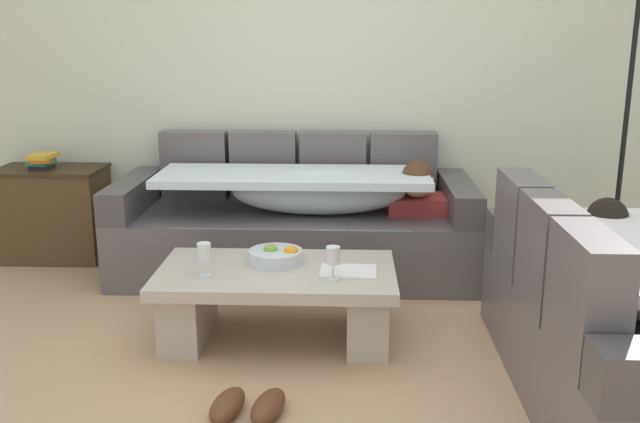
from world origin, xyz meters
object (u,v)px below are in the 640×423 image
Objects in this scene: fruit_bowl at (276,256)px; wine_glass_near_right at (333,257)px; wine_glass_near_left at (204,253)px; book_stack_on_cabinet at (42,161)px; open_magazine at (348,271)px; floor_lamp at (622,103)px; coffee_table at (277,295)px; couch_along_wall at (300,223)px; side_cabinet at (53,213)px; pair_of_shoes at (248,406)px; couch_near_window at (627,326)px.

fruit_bowl is 0.39m from wine_glass_near_right.
book_stack_on_cabinet reaches higher than wine_glass_near_left.
wine_glass_near_left is 1.97m from book_stack_on_cabinet.
fruit_bowl is 0.39m from open_magazine.
floor_lamp is at bearing -3.26° from book_stack_on_cabinet.
book_stack_on_cabinet is (-1.38, 1.39, 0.20)m from wine_glass_near_left.
open_magazine is (0.07, 0.11, -0.11)m from wine_glass_near_right.
fruit_bowl is (-0.01, 0.09, 0.18)m from coffee_table.
side_cabinet is (-1.73, 0.23, -0.01)m from couch_along_wall.
book_stack_on_cabinet is (-1.73, 1.28, 0.45)m from coffee_table.
side_cabinet reaches higher than pair_of_shoes.
wine_glass_near_left reaches higher than open_magazine.
couch_along_wall is 13.73× the size of wine_glass_near_right.
wine_glass_near_right is (0.30, -0.23, 0.08)m from fruit_bowl.
wine_glass_near_right is at bearing -35.27° from book_stack_on_cabinet.
side_cabinet is (-1.97, 1.42, -0.17)m from wine_glass_near_right.
wine_glass_near_left and wine_glass_near_right have the same top height.
floor_lamp is at bearing 41.20° from pair_of_shoes.
wine_glass_near_left is at bearing -148.68° from fruit_bowl.
wine_glass_near_right is at bearing -35.80° from side_cabinet.
coffee_table is at bearing -37.24° from side_cabinet.
couch_near_window is 0.93× the size of floor_lamp.
couch_near_window reaches higher than side_cabinet.
side_cabinet reaches higher than fruit_bowl.
wine_glass_near_left is 2.73m from floor_lamp.
wine_glass_near_right is at bearing -26.38° from coffee_table.
pair_of_shoes is at bearing -65.57° from wine_glass_near_left.
couch_along_wall is 1.06m from coffee_table.
couch_along_wall is 1.23m from wine_glass_near_right.
coffee_table is at bearing 176.40° from open_magazine.
open_magazine is 0.14× the size of floor_lamp.
side_cabinet reaches higher than coffee_table.
couch_near_window is 1.51× the size of coffee_table.
coffee_table is 7.23× the size of wine_glass_near_right.
couch_along_wall is 1.90× the size of coffee_table.
coffee_table is 0.41m from wine_glass_near_right.
wine_glass_near_right reaches higher than open_magazine.
open_magazine is at bearing 66.92° from couch_near_window.
couch_along_wall is at bearing -7.32° from book_stack_on_cabinet.
coffee_table is 0.44m from wine_glass_near_left.
couch_along_wall reaches higher than wine_glass_near_left.
couch_near_window is 1.85m from floor_lamp.
floor_lamp reaches higher than couch_along_wall.
fruit_bowl reaches higher than coffee_table.
couch_along_wall is 8.14× the size of fruit_bowl.
fruit_bowl is at bearing -35.36° from side_cabinet.
couch_near_window is at bearing -29.37° from side_cabinet.
coffee_table is 2.20m from book_stack_on_cabinet.
wine_glass_near_right is 0.17m from open_magazine.
floor_lamp is at bearing 27.64° from coffee_table.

